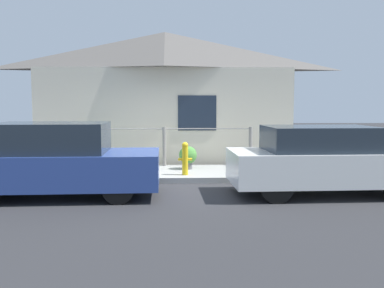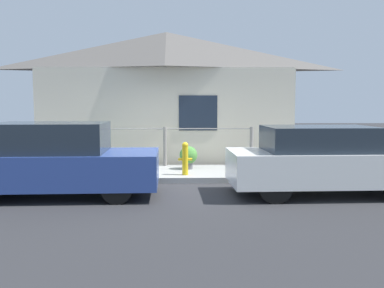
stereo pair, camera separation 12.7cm
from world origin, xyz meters
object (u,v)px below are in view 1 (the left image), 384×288
at_px(car_right, 324,160).
at_px(potted_plant_near_hydrant, 188,156).
at_px(car_left, 58,161).
at_px(fire_hydrant, 185,158).
at_px(potted_plant_by_fence, 87,156).

relative_size(car_right, potted_plant_near_hydrant, 6.49).
distance_m(car_left, car_right, 5.37).
xyz_separation_m(car_left, fire_hydrant, (2.57, 1.70, -0.17)).
distance_m(car_left, potted_plant_near_hydrant, 3.75).
xyz_separation_m(fire_hydrant, potted_plant_near_hydrant, (0.10, 0.93, -0.07)).
distance_m(car_right, potted_plant_near_hydrant, 3.78).
xyz_separation_m(car_right, potted_plant_near_hydrant, (-2.70, 2.63, -0.22)).
bearing_deg(potted_plant_near_hydrant, car_right, -44.21).
height_order(car_left, fire_hydrant, car_left).
height_order(car_left, potted_plant_near_hydrant, car_left).
height_order(car_left, car_right, car_left).
relative_size(car_left, potted_plant_by_fence, 6.00).
relative_size(car_left, fire_hydrant, 4.96).
bearing_deg(car_right, car_left, 178.36).
bearing_deg(car_right, fire_hydrant, 147.08).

